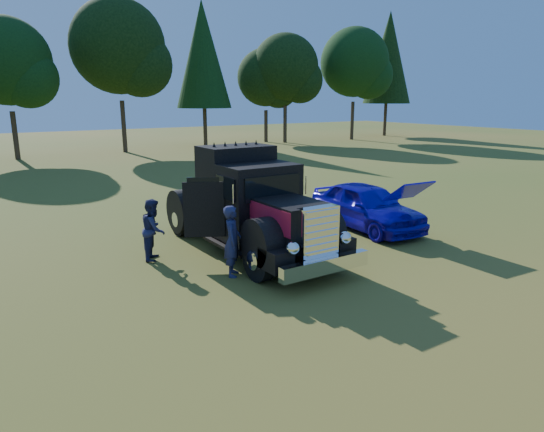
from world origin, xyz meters
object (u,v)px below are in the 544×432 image
at_px(hotrod_coupe, 366,206).
at_px(spectator_near, 233,241).
at_px(diamond_t_truck, 251,209).
at_px(spectator_far, 154,229).

relative_size(hotrod_coupe, spectator_near, 2.60).
relative_size(diamond_t_truck, spectator_near, 3.97).
distance_m(spectator_near, spectator_far, 2.60).
xyz_separation_m(diamond_t_truck, hotrod_coupe, (4.62, 0.10, -0.50)).
bearing_deg(spectator_far, diamond_t_truck, -78.79).
bearing_deg(spectator_near, hotrod_coupe, -42.53).
height_order(hotrod_coupe, spectator_far, hotrod_coupe).
bearing_deg(hotrod_coupe, spectator_far, 173.53).
height_order(diamond_t_truck, hotrod_coupe, diamond_t_truck).
distance_m(diamond_t_truck, hotrod_coupe, 4.64).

